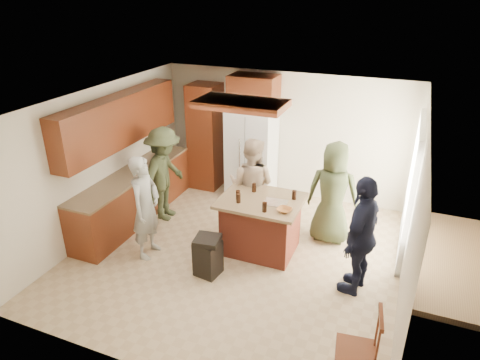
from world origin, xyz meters
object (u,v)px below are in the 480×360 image
at_px(person_behind_right, 333,193).
at_px(refrigerator, 251,154).
at_px(person_side_right, 361,236).
at_px(kitchen_island, 261,224).
at_px(spindle_chair, 358,352).
at_px(person_front_left, 146,207).
at_px(person_counter, 165,174).
at_px(person_behind_left, 252,185).
at_px(trash_bin, 208,256).

bearing_deg(person_behind_right, refrigerator, -32.42).
relative_size(person_side_right, kitchen_island, 1.38).
relative_size(refrigerator, kitchen_island, 1.41).
distance_m(person_behind_right, spindle_chair, 2.97).
height_order(person_front_left, person_counter, person_counter).
bearing_deg(person_behind_left, trash_bin, 84.99).
bearing_deg(spindle_chair, person_front_left, 159.51).
relative_size(person_behind_left, person_side_right, 0.96).
distance_m(person_front_left, person_behind_left, 1.85).
bearing_deg(person_counter, person_behind_left, -85.23).
bearing_deg(trash_bin, person_side_right, 12.89).
bearing_deg(person_front_left, refrigerator, -19.26).
xyz_separation_m(person_front_left, person_counter, (-0.36, 1.15, 0.03)).
height_order(person_front_left, person_behind_right, person_behind_right).
relative_size(person_front_left, person_behind_left, 1.00).
distance_m(person_side_right, refrigerator, 3.34).
bearing_deg(person_behind_right, person_side_right, 116.28).
bearing_deg(person_front_left, person_side_right, -86.64).
bearing_deg(person_behind_left, person_counter, 7.47).
xyz_separation_m(person_front_left, person_behind_left, (1.24, 1.37, 0.00)).
bearing_deg(refrigerator, person_side_right, -42.71).
relative_size(kitchen_island, trash_bin, 2.03).
bearing_deg(person_behind_right, person_behind_left, 5.02).
distance_m(refrigerator, trash_bin, 2.83).
height_order(person_front_left, person_side_right, person_side_right).
relative_size(person_front_left, kitchen_island, 1.32).
xyz_separation_m(person_front_left, kitchen_island, (1.62, 0.78, -0.37)).
bearing_deg(person_behind_left, person_behind_right, -173.58).
relative_size(person_behind_left, kitchen_island, 1.32).
relative_size(person_behind_left, person_counter, 0.97).
bearing_deg(person_front_left, spindle_chair, -113.53).
height_order(person_front_left, spindle_chair, person_front_left).
height_order(person_behind_left, kitchen_island, person_behind_left).
xyz_separation_m(person_counter, trash_bin, (1.47, -1.27, -0.55)).
xyz_separation_m(refrigerator, trash_bin, (0.35, -2.75, -0.58)).
distance_m(person_front_left, kitchen_island, 1.84).
relative_size(person_behind_right, kitchen_island, 1.37).
xyz_separation_m(person_behind_right, kitchen_island, (-0.98, -0.74, -0.40)).
distance_m(person_counter, refrigerator, 1.85).
xyz_separation_m(trash_bin, spindle_chair, (2.34, -1.17, 0.13)).
bearing_deg(person_side_right, person_behind_left, -103.78).
relative_size(person_front_left, spindle_chair, 1.70).
height_order(refrigerator, kitchen_island, refrigerator).
relative_size(person_counter, trash_bin, 2.77).
bearing_deg(refrigerator, kitchen_island, -65.01).
xyz_separation_m(person_side_right, spindle_chair, (0.23, -1.65, -0.43)).
height_order(person_side_right, person_counter, person_side_right).
height_order(person_behind_left, person_side_right, person_side_right).
bearing_deg(person_counter, kitchen_island, -103.47).
xyz_separation_m(person_counter, spindle_chair, (3.81, -2.44, -0.42)).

